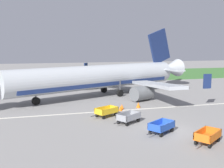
# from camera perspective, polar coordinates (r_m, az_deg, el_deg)

# --- Properties ---
(ground_plane) EXTENTS (220.00, 220.00, 0.00)m
(ground_plane) POSITION_cam_1_polar(r_m,az_deg,el_deg) (25.53, 11.66, -10.00)
(ground_plane) COLOR gray
(grass_strip) EXTENTS (220.00, 28.00, 0.06)m
(grass_strip) POSITION_cam_1_polar(r_m,az_deg,el_deg) (71.62, -6.36, 1.76)
(grass_strip) COLOR #3D7033
(grass_strip) RESTS_ON ground
(apron_stripe) EXTENTS (120.00, 0.36, 0.01)m
(apron_stripe) POSITION_cam_1_polar(r_m,az_deg,el_deg) (33.36, 4.69, -5.55)
(apron_stripe) COLOR silver
(apron_stripe) RESTS_ON ground
(airplane) EXTENTS (36.09, 29.44, 11.34)m
(airplane) POSITION_cam_1_polar(r_m,az_deg,el_deg) (42.27, -1.64, 1.56)
(airplane) COLOR #B2B7BC
(airplane) RESTS_ON ground
(baggage_cart_nearest) EXTENTS (3.37, 2.57, 1.07)m
(baggage_cart_nearest) POSITION_cam_1_polar(r_m,az_deg,el_deg) (23.21, 20.04, -10.62)
(baggage_cart_nearest) COLOR orange
(baggage_cart_nearest) RESTS_ON ground
(baggage_cart_second_in_row) EXTENTS (3.39, 2.53, 1.07)m
(baggage_cart_second_in_row) POSITION_cam_1_polar(r_m,az_deg,el_deg) (24.71, 10.68, -9.12)
(baggage_cart_second_in_row) COLOR #234CB2
(baggage_cart_second_in_row) RESTS_ON ground
(baggage_cart_third_in_row) EXTENTS (3.37, 2.57, 1.07)m
(baggage_cart_third_in_row) POSITION_cam_1_polar(r_m,az_deg,el_deg) (27.43, 3.59, -7.26)
(baggage_cart_third_in_row) COLOR gray
(baggage_cart_third_in_row) RESTS_ON ground
(baggage_cart_fourth_in_row) EXTENTS (3.47, 2.42, 1.07)m
(baggage_cart_fourth_in_row) POSITION_cam_1_polar(r_m,az_deg,el_deg) (29.83, -1.22, -5.99)
(baggage_cart_fourth_in_row) COLOR gold
(baggage_cart_fourth_in_row) RESTS_ON ground
(traffic_cone_near_plane) EXTENTS (0.48, 0.48, 0.64)m
(traffic_cone_near_plane) POSITION_cam_1_polar(r_m,az_deg,el_deg) (32.63, 1.86, -5.27)
(traffic_cone_near_plane) COLOR orange
(traffic_cone_near_plane) RESTS_ON ground
(traffic_cone_mid_apron) EXTENTS (0.55, 0.55, 0.72)m
(traffic_cone_mid_apron) POSITION_cam_1_polar(r_m,az_deg,el_deg) (34.40, 5.75, -4.54)
(traffic_cone_mid_apron) COLOR orange
(traffic_cone_mid_apron) RESTS_ON ground
(traffic_cone_by_carts) EXTENTS (0.49, 0.49, 0.65)m
(traffic_cone_by_carts) POSITION_cam_1_polar(r_m,az_deg,el_deg) (33.42, 2.18, -4.94)
(traffic_cone_by_carts) COLOR orange
(traffic_cone_by_carts) RESTS_ON ground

